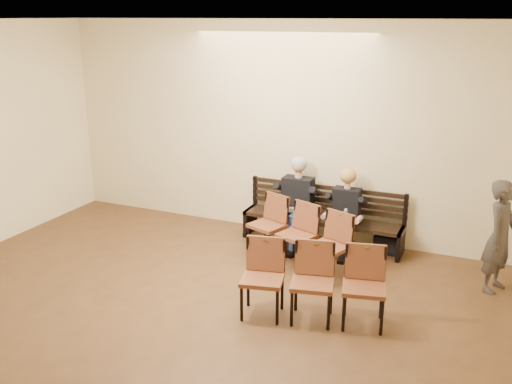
% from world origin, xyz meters
% --- Properties ---
extents(room_walls, '(8.02, 10.01, 3.51)m').
position_xyz_m(room_walls, '(0.00, 0.79, 2.54)').
color(room_walls, '#FAE8B3').
rests_on(room_walls, ground).
extents(bench, '(2.60, 0.90, 0.45)m').
position_xyz_m(bench, '(0.84, 4.65, 0.23)').
color(bench, black).
rests_on(bench, ground).
extents(seated_man, '(0.60, 0.83, 1.44)m').
position_xyz_m(seated_man, '(0.43, 4.53, 0.72)').
color(seated_man, black).
rests_on(seated_man, ground).
extents(seated_woman, '(0.52, 0.72, 1.20)m').
position_xyz_m(seated_woman, '(1.24, 4.53, 0.60)').
color(seated_woman, black).
rests_on(seated_woman, ground).
extents(laptop, '(0.35, 0.29, 0.23)m').
position_xyz_m(laptop, '(0.42, 4.38, 0.57)').
color(laptop, silver).
rests_on(laptop, bench).
extents(water_bottle, '(0.07, 0.07, 0.21)m').
position_xyz_m(water_bottle, '(1.32, 4.28, 0.56)').
color(water_bottle, silver).
rests_on(water_bottle, bench).
extents(bag, '(0.39, 0.28, 0.28)m').
position_xyz_m(bag, '(1.88, 4.75, 0.14)').
color(bag, black).
rests_on(bag, ground).
extents(passerby, '(0.62, 0.75, 1.76)m').
position_xyz_m(passerby, '(3.46, 4.06, 0.88)').
color(passerby, '#3B3530').
rests_on(passerby, ground).
extents(chair_row_front, '(1.75, 1.06, 0.93)m').
position_xyz_m(chair_row_front, '(0.75, 3.73, 0.47)').
color(chair_row_front, brown).
rests_on(chair_row_front, ground).
extents(chair_row_back, '(1.79, 0.88, 0.96)m').
position_xyz_m(chair_row_back, '(1.46, 2.30, 0.48)').
color(chair_row_back, brown).
rests_on(chair_row_back, ground).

